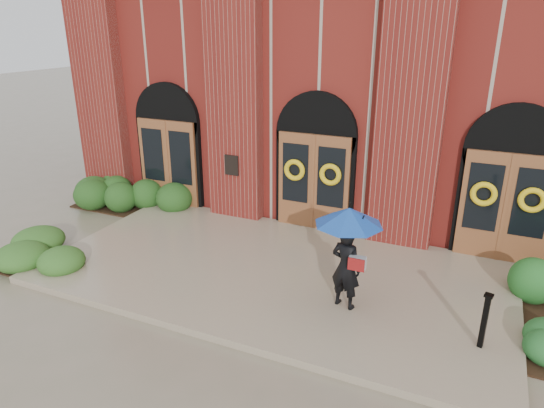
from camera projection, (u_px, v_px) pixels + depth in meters
The scene contains 7 objects.
ground at pixel (270, 278), 10.63m from camera, with size 90.00×90.00×0.00m, color gray.
landing at pixel (273, 272), 10.73m from camera, with size 10.00×5.30×0.15m, color gray.
church_building at pixel (374, 76), 16.89m from camera, with size 16.20×12.53×7.00m.
man_with_umbrella at pixel (348, 239), 8.82m from camera, with size 1.51×1.51×2.02m.
metal_post at pixel (485, 320), 7.96m from camera, with size 0.16×0.16×1.00m.
hedge_wall_left at pixel (132, 195), 14.47m from camera, with size 3.28×1.31×0.84m, color #204617.
hedge_front_left at pixel (42, 252), 11.18m from camera, with size 1.60×1.37×0.57m, color #2D5A1F.
Camera 1 is at (3.89, -8.53, 5.27)m, focal length 32.00 mm.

